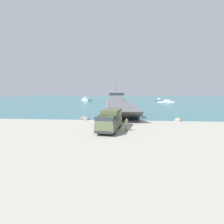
{
  "coord_description": "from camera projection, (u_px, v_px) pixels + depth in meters",
  "views": [
    {
      "loc": [
        0.67,
        -26.89,
        5.63
      ],
      "look_at": [
        -1.81,
        3.14,
        1.98
      ],
      "focal_mm": 28.0,
      "sensor_mm": 36.0,
      "label": 1
    }
  ],
  "objects": [
    {
      "name": "ground_plane",
      "position": [
        122.0,
        127.0,
        27.34
      ],
      "size": [
        240.0,
        240.0,
        0.0
      ],
      "primitive_type": "plane",
      "color": "#9E998E"
    },
    {
      "name": "military_truck",
      "position": [
        110.0,
        120.0,
        24.86
      ],
      "size": [
        3.31,
        7.48,
        2.89
      ],
      "rotation": [
        0.0,
        0.0,
        -1.69
      ],
      "color": "#566042",
      "rests_on": "ground_plane"
    },
    {
      "name": "water_surface",
      "position": [
        125.0,
        99.0,
        122.6
      ],
      "size": [
        240.0,
        180.0,
        0.01
      ],
      "primitive_type": "cube",
      "color": "#336B75",
      "rests_on": "ground_plane"
    },
    {
      "name": "landing_craft",
      "position": [
        117.0,
        103.0,
        57.64
      ],
      "size": [
        11.31,
        45.77,
        7.53
      ],
      "rotation": [
        0.0,
        0.0,
        0.1
      ],
      "color": "gray",
      "rests_on": "ground_plane"
    },
    {
      "name": "moored_boat_a",
      "position": [
        86.0,
        100.0,
        99.98
      ],
      "size": [
        6.96,
        7.14,
        2.15
      ],
      "rotation": [
        0.0,
        0.0,
        3.9
      ],
      "color": "#B7BABF",
      "rests_on": "ground_plane"
    },
    {
      "name": "shoreline_rock_d",
      "position": [
        178.0,
        121.0,
        32.62
      ],
      "size": [
        1.35,
        1.35,
        1.35
      ],
      "primitive_type": "sphere",
      "color": "gray",
      "rests_on": "ground_plane"
    },
    {
      "name": "shoreline_rock_b",
      "position": [
        86.0,
        120.0,
        34.08
      ],
      "size": [
        1.25,
        1.25,
        1.25
      ],
      "primitive_type": "sphere",
      "color": "gray",
      "rests_on": "ground_plane"
    },
    {
      "name": "soldier_on_ramp",
      "position": [
        126.0,
        124.0,
        24.4
      ],
      "size": [
        0.49,
        0.35,
        1.8
      ],
      "rotation": [
        0.0,
        0.0,
        1.85
      ],
      "color": "#566042",
      "rests_on": "ground_plane"
    },
    {
      "name": "moored_boat_c",
      "position": [
        159.0,
        100.0,
        98.31
      ],
      "size": [
        3.05,
        5.59,
        1.59
      ],
      "rotation": [
        0.0,
        0.0,
        2.99
      ],
      "color": "navy",
      "rests_on": "ground_plane"
    },
    {
      "name": "shoreline_rock_c",
      "position": [
        84.0,
        119.0,
        35.68
      ],
      "size": [
        1.15,
        1.15,
        1.15
      ],
      "primitive_type": "sphere",
      "color": "gray",
      "rests_on": "ground_plane"
    },
    {
      "name": "moored_boat_b",
      "position": [
        166.0,
        102.0,
        84.98
      ],
      "size": [
        7.69,
        3.06,
        1.44
      ],
      "rotation": [
        0.0,
        0.0,
        1.68
      ],
      "color": "white",
      "rests_on": "ground_plane"
    },
    {
      "name": "mooring_bollard",
      "position": [
        139.0,
        120.0,
        31.48
      ],
      "size": [
        0.32,
        0.32,
        0.74
      ],
      "color": "#333338",
      "rests_on": "ground_plane"
    },
    {
      "name": "shoreline_rock_a",
      "position": [
        81.0,
        119.0,
        34.76
      ],
      "size": [
        0.64,
        0.64,
        0.64
      ],
      "primitive_type": "sphere",
      "color": "gray",
      "rests_on": "ground_plane"
    }
  ]
}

